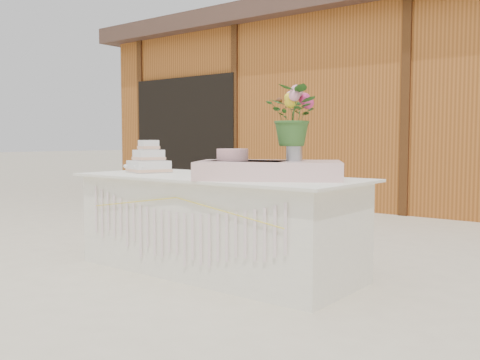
% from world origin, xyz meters
% --- Properties ---
extents(ground, '(80.00, 80.00, 0.00)m').
position_xyz_m(ground, '(0.00, 0.00, 0.00)').
color(ground, beige).
rests_on(ground, ground).
extents(barn, '(12.60, 4.60, 3.30)m').
position_xyz_m(barn, '(-0.01, 5.99, 1.68)').
color(barn, '#9F5921').
rests_on(barn, ground).
extents(cake_table, '(2.40, 1.00, 0.77)m').
position_xyz_m(cake_table, '(0.00, -0.00, 0.39)').
color(cake_table, white).
rests_on(cake_table, ground).
extents(wedding_cake, '(0.41, 0.41, 0.28)m').
position_xyz_m(wedding_cake, '(-0.77, -0.02, 0.87)').
color(wedding_cake, white).
rests_on(wedding_cake, cake_table).
extents(pink_cake_stand, '(0.30, 0.30, 0.22)m').
position_xyz_m(pink_cake_stand, '(0.22, -0.08, 0.89)').
color(pink_cake_stand, white).
rests_on(pink_cake_stand, cake_table).
extents(satin_runner, '(1.20, 1.05, 0.13)m').
position_xyz_m(satin_runner, '(0.51, 0.00, 0.84)').
color(satin_runner, beige).
rests_on(satin_runner, cake_table).
extents(flower_vase, '(0.12, 0.12, 0.16)m').
position_xyz_m(flower_vase, '(0.67, 0.08, 0.98)').
color(flower_vase, '#A4A3A8').
rests_on(flower_vase, satin_runner).
extents(bouquet, '(0.41, 0.36, 0.43)m').
position_xyz_m(bouquet, '(0.67, 0.08, 1.28)').
color(bouquet, '#305D25').
rests_on(bouquet, flower_vase).
extents(loose_flowers, '(0.17, 0.31, 0.02)m').
position_xyz_m(loose_flowers, '(-0.97, 0.15, 0.78)').
color(loose_flowers, pink).
rests_on(loose_flowers, cake_table).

